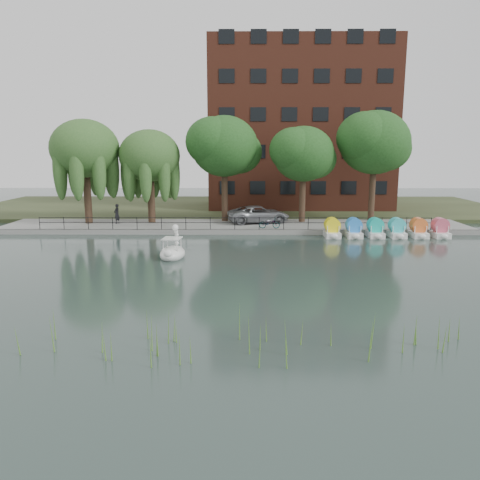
{
  "coord_description": "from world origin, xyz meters",
  "views": [
    {
      "loc": [
        0.71,
        -24.44,
        6.81
      ],
      "look_at": [
        0.5,
        4.0,
        1.3
      ],
      "focal_mm": 35.0,
      "sensor_mm": 36.0,
      "label": 1
    }
  ],
  "objects_px": {
    "pedestrian": "(117,212)",
    "swan_boat": "(173,251)",
    "bicycle": "(269,222)",
    "minivan": "(259,213)"
  },
  "relations": [
    {
      "from": "swan_boat",
      "to": "pedestrian",
      "type": "bearing_deg",
      "value": 126.69
    },
    {
      "from": "pedestrian",
      "to": "swan_boat",
      "type": "height_order",
      "value": "pedestrian"
    },
    {
      "from": "pedestrian",
      "to": "bicycle",
      "type": "bearing_deg",
      "value": 99.88
    },
    {
      "from": "minivan",
      "to": "pedestrian",
      "type": "xyz_separation_m",
      "value": [
        -12.5,
        -0.59,
        0.12
      ]
    },
    {
      "from": "bicycle",
      "to": "minivan",
      "type": "bearing_deg",
      "value": 16.09
    },
    {
      "from": "pedestrian",
      "to": "swan_boat",
      "type": "bearing_deg",
      "value": 50.18
    },
    {
      "from": "pedestrian",
      "to": "swan_boat",
      "type": "xyz_separation_m",
      "value": [
        6.62,
        -11.54,
        -0.94
      ]
    },
    {
      "from": "pedestrian",
      "to": "swan_boat",
      "type": "relative_size",
      "value": 0.77
    },
    {
      "from": "bicycle",
      "to": "pedestrian",
      "type": "height_order",
      "value": "pedestrian"
    },
    {
      "from": "bicycle",
      "to": "swan_boat",
      "type": "bearing_deg",
      "value": 145.42
    }
  ]
}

